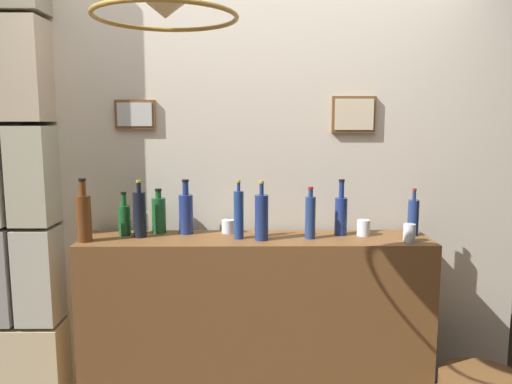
{
  "coord_description": "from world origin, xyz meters",
  "views": [
    {
      "loc": [
        -0.02,
        -1.69,
        1.67
      ],
      "look_at": [
        0.0,
        0.79,
        1.32
      ],
      "focal_mm": 34.59,
      "sensor_mm": 36.0,
      "label": 1
    }
  ],
  "objects_px": {
    "liquor_bottle_vodka": "(140,214)",
    "glass_tumbler_shot": "(409,233)",
    "liquor_bottle_mezcal": "(186,212)",
    "liquor_bottle_brandy": "(310,216)",
    "glass_tumbler_highball": "(228,226)",
    "liquor_bottle_tequila": "(124,219)",
    "liquor_bottle_sherry": "(341,214)",
    "liquor_bottle_whiskey": "(413,217)",
    "liquor_bottle_vermouth": "(159,214)",
    "liquor_bottle_rum": "(84,216)",
    "liquor_bottle_gin": "(239,214)",
    "glass_tumbler_rocks": "(363,228)",
    "liquor_bottle_amaro": "(262,217)"
  },
  "relations": [
    {
      "from": "liquor_bottle_vermouth",
      "to": "liquor_bottle_brandy",
      "type": "bearing_deg",
      "value": -9.95
    },
    {
      "from": "liquor_bottle_brandy",
      "to": "glass_tumbler_rocks",
      "type": "relative_size",
      "value": 3.2
    },
    {
      "from": "liquor_bottle_mezcal",
      "to": "glass_tumbler_highball",
      "type": "height_order",
      "value": "liquor_bottle_mezcal"
    },
    {
      "from": "liquor_bottle_rum",
      "to": "liquor_bottle_sherry",
      "type": "xyz_separation_m",
      "value": [
        1.33,
        0.14,
        -0.02
      ]
    },
    {
      "from": "liquor_bottle_gin",
      "to": "glass_tumbler_shot",
      "type": "bearing_deg",
      "value": -5.08
    },
    {
      "from": "liquor_bottle_vodka",
      "to": "liquor_bottle_tequila",
      "type": "distance_m",
      "value": 0.11
    },
    {
      "from": "liquor_bottle_gin",
      "to": "liquor_bottle_vodka",
      "type": "bearing_deg",
      "value": 175.7
    },
    {
      "from": "liquor_bottle_whiskey",
      "to": "liquor_bottle_vermouth",
      "type": "xyz_separation_m",
      "value": [
        -1.37,
        0.08,
        0.0
      ]
    },
    {
      "from": "liquor_bottle_rum",
      "to": "liquor_bottle_vermouth",
      "type": "distance_m",
      "value": 0.4
    },
    {
      "from": "liquor_bottle_rum",
      "to": "glass_tumbler_shot",
      "type": "relative_size",
      "value": 3.52
    },
    {
      "from": "liquor_bottle_whiskey",
      "to": "glass_tumbler_shot",
      "type": "relative_size",
      "value": 2.77
    },
    {
      "from": "liquor_bottle_gin",
      "to": "glass_tumbler_highball",
      "type": "relative_size",
      "value": 4.27
    },
    {
      "from": "liquor_bottle_mezcal",
      "to": "liquor_bottle_brandy",
      "type": "bearing_deg",
      "value": -10.21
    },
    {
      "from": "liquor_bottle_mezcal",
      "to": "liquor_bottle_whiskey",
      "type": "distance_m",
      "value": 1.22
    },
    {
      "from": "liquor_bottle_whiskey",
      "to": "liquor_bottle_amaro",
      "type": "relative_size",
      "value": 0.83
    },
    {
      "from": "liquor_bottle_tequila",
      "to": "glass_tumbler_rocks",
      "type": "bearing_deg",
      "value": -1.06
    },
    {
      "from": "liquor_bottle_tequila",
      "to": "liquor_bottle_brandy",
      "type": "bearing_deg",
      "value": -4.95
    },
    {
      "from": "liquor_bottle_vodka",
      "to": "glass_tumbler_rocks",
      "type": "relative_size",
      "value": 3.57
    },
    {
      "from": "liquor_bottle_tequila",
      "to": "glass_tumbler_rocks",
      "type": "distance_m",
      "value": 1.28
    },
    {
      "from": "liquor_bottle_tequila",
      "to": "glass_tumbler_shot",
      "type": "relative_size",
      "value": 2.55
    },
    {
      "from": "liquor_bottle_sherry",
      "to": "liquor_bottle_rum",
      "type": "bearing_deg",
      "value": -174.11
    },
    {
      "from": "liquor_bottle_gin",
      "to": "liquor_bottle_mezcal",
      "type": "relative_size",
      "value": 1.04
    },
    {
      "from": "liquor_bottle_rum",
      "to": "liquor_bottle_whiskey",
      "type": "xyz_separation_m",
      "value": [
        1.71,
        0.12,
        -0.03
      ]
    },
    {
      "from": "liquor_bottle_whiskey",
      "to": "liquor_bottle_vermouth",
      "type": "relative_size",
      "value": 1.04
    },
    {
      "from": "glass_tumbler_rocks",
      "to": "glass_tumbler_shot",
      "type": "distance_m",
      "value": 0.25
    },
    {
      "from": "glass_tumbler_rocks",
      "to": "liquor_bottle_brandy",
      "type": "bearing_deg",
      "value": -168.07
    },
    {
      "from": "liquor_bottle_brandy",
      "to": "liquor_bottle_whiskey",
      "type": "bearing_deg",
      "value": 6.84
    },
    {
      "from": "liquor_bottle_vodka",
      "to": "liquor_bottle_gin",
      "type": "bearing_deg",
      "value": -4.3
    },
    {
      "from": "liquor_bottle_brandy",
      "to": "glass_tumbler_shot",
      "type": "height_order",
      "value": "liquor_bottle_brandy"
    },
    {
      "from": "liquor_bottle_whiskey",
      "to": "liquor_bottle_brandy",
      "type": "bearing_deg",
      "value": -173.16
    },
    {
      "from": "liquor_bottle_amaro",
      "to": "glass_tumbler_rocks",
      "type": "xyz_separation_m",
      "value": [
        0.55,
        0.09,
        -0.08
      ]
    },
    {
      "from": "liquor_bottle_mezcal",
      "to": "liquor_bottle_vodka",
      "type": "bearing_deg",
      "value": -160.97
    },
    {
      "from": "liquor_bottle_vodka",
      "to": "liquor_bottle_vermouth",
      "type": "distance_m",
      "value": 0.13
    },
    {
      "from": "liquor_bottle_vodka",
      "to": "liquor_bottle_brandy",
      "type": "bearing_deg",
      "value": -2.49
    },
    {
      "from": "liquor_bottle_mezcal",
      "to": "liquor_bottle_rum",
      "type": "height_order",
      "value": "liquor_bottle_rum"
    },
    {
      "from": "liquor_bottle_tequila",
      "to": "liquor_bottle_sherry",
      "type": "distance_m",
      "value": 1.16
    },
    {
      "from": "liquor_bottle_vermouth",
      "to": "liquor_bottle_rum",
      "type": "bearing_deg",
      "value": -149.85
    },
    {
      "from": "liquor_bottle_brandy",
      "to": "glass_tumbler_shot",
      "type": "distance_m",
      "value": 0.51
    },
    {
      "from": "liquor_bottle_vermouth",
      "to": "glass_tumbler_rocks",
      "type": "height_order",
      "value": "liquor_bottle_vermouth"
    },
    {
      "from": "liquor_bottle_whiskey",
      "to": "liquor_bottle_amaro",
      "type": "bearing_deg",
      "value": -173.11
    },
    {
      "from": "liquor_bottle_vermouth",
      "to": "liquor_bottle_tequila",
      "type": "bearing_deg",
      "value": -161.85
    },
    {
      "from": "liquor_bottle_mezcal",
      "to": "liquor_bottle_whiskey",
      "type": "bearing_deg",
      "value": -2.44
    },
    {
      "from": "liquor_bottle_vodka",
      "to": "glass_tumbler_shot",
      "type": "bearing_deg",
      "value": -4.79
    },
    {
      "from": "liquor_bottle_vodka",
      "to": "liquor_bottle_whiskey",
      "type": "relative_size",
      "value": 1.19
    },
    {
      "from": "liquor_bottle_sherry",
      "to": "liquor_bottle_amaro",
      "type": "bearing_deg",
      "value": -165.29
    },
    {
      "from": "liquor_bottle_vermouth",
      "to": "liquor_bottle_vodka",
      "type": "bearing_deg",
      "value": -128.07
    },
    {
      "from": "glass_tumbler_highball",
      "to": "glass_tumbler_shot",
      "type": "distance_m",
      "value": 0.95
    },
    {
      "from": "liquor_bottle_mezcal",
      "to": "liquor_bottle_amaro",
      "type": "distance_m",
      "value": 0.43
    },
    {
      "from": "liquor_bottle_tequila",
      "to": "liquor_bottle_whiskey",
      "type": "xyz_separation_m",
      "value": [
        1.55,
        -0.02,
        0.01
      ]
    },
    {
      "from": "liquor_bottle_whiskey",
      "to": "glass_tumbler_highball",
      "type": "distance_m",
      "value": 1.0
    }
  ]
}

